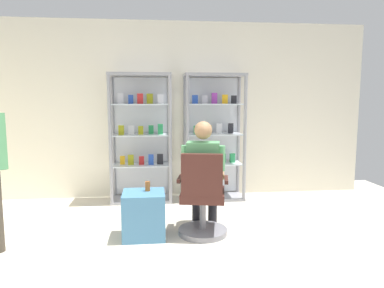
{
  "coord_description": "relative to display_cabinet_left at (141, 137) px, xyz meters",
  "views": [
    {
      "loc": [
        -0.36,
        -2.59,
        1.55
      ],
      "look_at": [
        0.09,
        1.58,
        1.0
      ],
      "focal_mm": 33.28,
      "sensor_mm": 36.0,
      "label": 1
    }
  ],
  "objects": [
    {
      "name": "back_wall",
      "position": [
        0.55,
        0.24,
        0.38
      ],
      "size": [
        6.0,
        0.1,
        2.7
      ],
      "primitive_type": "cube",
      "color": "silver",
      "rests_on": "ground"
    },
    {
      "name": "display_cabinet_left",
      "position": [
        0.0,
        0.0,
        0.0
      ],
      "size": [
        0.9,
        0.45,
        1.9
      ],
      "color": "gray",
      "rests_on": "ground"
    },
    {
      "name": "display_cabinet_right",
      "position": [
        1.1,
        0.0,
        -0.0
      ],
      "size": [
        0.9,
        0.45,
        1.9
      ],
      "color": "gray",
      "rests_on": "ground"
    },
    {
      "name": "office_chair",
      "position": [
        0.72,
        -1.54,
        -0.57
      ],
      "size": [
        0.61,
        0.57,
        0.96
      ],
      "color": "slate",
      "rests_on": "ground"
    },
    {
      "name": "seated_shopkeeper",
      "position": [
        0.75,
        -1.38,
        -0.25
      ],
      "size": [
        0.54,
        0.61,
        1.29
      ],
      "color": "black",
      "rests_on": "ground"
    },
    {
      "name": "storage_crate",
      "position": [
        0.07,
        -1.5,
        -0.71
      ],
      "size": [
        0.46,
        0.43,
        0.51
      ],
      "primitive_type": "cube",
      "color": "teal",
      "rests_on": "ground"
    },
    {
      "name": "tea_glass",
      "position": [
        0.11,
        -1.44,
        -0.4
      ],
      "size": [
        0.06,
        0.06,
        0.11
      ],
      "primitive_type": "cylinder",
      "color": "brown",
      "rests_on": "storage_crate"
    }
  ]
}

